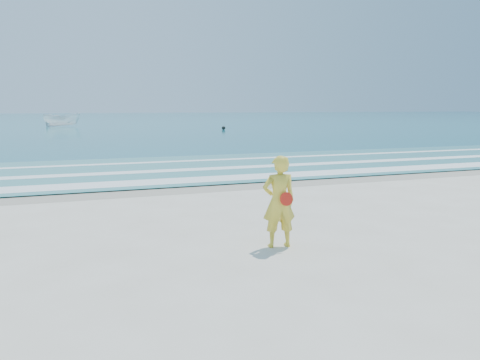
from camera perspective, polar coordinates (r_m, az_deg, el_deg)
name	(u,v)px	position (r m, az deg, el deg)	size (l,w,h in m)	color
ground	(300,272)	(8.26, 7.29, -11.11)	(400.00, 400.00, 0.00)	silver
wet_sand	(182,188)	(16.53, -7.04, -0.94)	(400.00, 2.40, 0.00)	#B2A893
ocean	(87,119)	(111.98, -18.15, 7.08)	(400.00, 190.00, 0.04)	#19727F
shallow	(157,169)	(21.37, -10.04, 1.35)	(400.00, 10.00, 0.01)	#59B7AD
foam_near	(175,181)	(17.77, -7.98, -0.10)	(400.00, 1.40, 0.01)	white
foam_mid	(161,171)	(20.59, -9.65, 1.10)	(400.00, 0.90, 0.01)	white
foam_far	(149,162)	(23.82, -11.07, 2.11)	(400.00, 0.60, 0.01)	white
boat	(62,120)	(70.68, -20.87, 6.90)	(1.87, 4.96, 1.92)	white
buoy	(224,128)	(56.54, -2.02, 6.36)	(0.45, 0.45, 0.45)	black
woman	(279,202)	(9.43, 4.77, -2.64)	(0.73, 0.53, 1.87)	yellow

